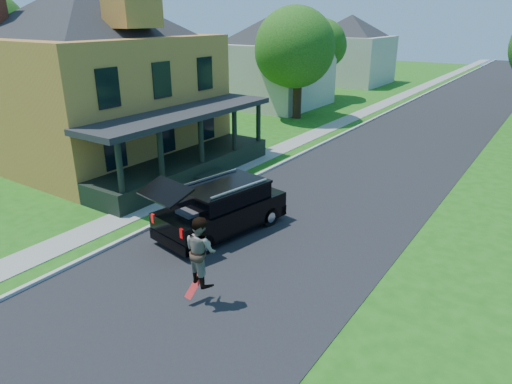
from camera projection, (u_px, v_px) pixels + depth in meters
The scene contains 13 objects.
ground at pixel (221, 275), 13.43m from camera, with size 140.00×140.00×0.00m, color #1D5611.
street at pixel (417, 136), 28.84m from camera, with size 8.00×120.00×0.02m, color black.
curb at pixel (357, 128), 30.96m from camera, with size 0.15×120.00×0.12m, color #ACABA6.
sidewalk at pixel (336, 125), 31.77m from camera, with size 1.30×120.00×0.03m, color gray.
front_walk at pixel (147, 167), 23.03m from camera, with size 6.50×1.20×0.03m, color gray.
main_house at pixel (92, 62), 22.98m from camera, with size 15.56×15.56×10.10m.
neighbor_house_mid at pixel (272, 54), 37.48m from camera, with size 12.78×12.78×8.30m.
neighbor_house_far at pixel (350, 44), 49.80m from camera, with size 12.78×12.78×8.30m.
black_suv at pixel (222, 208), 15.81m from camera, with size 2.74×5.27×2.34m.
skateboarder at pixel (201, 250), 11.53m from camera, with size 1.06×0.93×1.83m.
skateboard at pixel (194, 287), 12.00m from camera, with size 0.22×0.60×0.55m.
tree_left_mid at pixel (298, 40), 31.98m from camera, with size 7.06×6.67×8.45m.
tree_left_far at pixel (328, 40), 39.78m from camera, with size 5.90×5.65×7.68m.
Camera 1 is at (7.41, -9.02, 7.15)m, focal length 32.00 mm.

